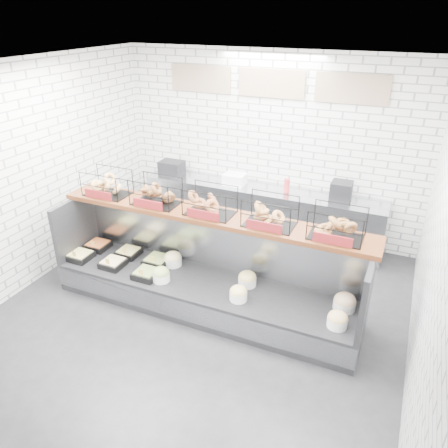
% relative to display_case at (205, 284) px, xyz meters
% --- Properties ---
extents(ground, '(5.50, 5.50, 0.00)m').
position_rel_display_case_xyz_m(ground, '(0.01, -0.35, -0.33)').
color(ground, black).
rests_on(ground, ground).
extents(room_shell, '(5.02, 5.51, 3.01)m').
position_rel_display_case_xyz_m(room_shell, '(0.01, 0.26, 1.73)').
color(room_shell, silver).
rests_on(room_shell, ground).
extents(display_case, '(4.00, 0.90, 1.20)m').
position_rel_display_case_xyz_m(display_case, '(0.00, 0.00, 0.00)').
color(display_case, black).
rests_on(display_case, ground).
extents(bagel_shelf, '(4.10, 0.50, 0.40)m').
position_rel_display_case_xyz_m(bagel_shelf, '(0.00, 0.17, 1.06)').
color(bagel_shelf, '#3D1C0D').
rests_on(bagel_shelf, display_case).
extents(prep_counter, '(4.00, 0.60, 1.20)m').
position_rel_display_case_xyz_m(prep_counter, '(0.00, 2.08, 0.14)').
color(prep_counter, '#93969B').
rests_on(prep_counter, ground).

